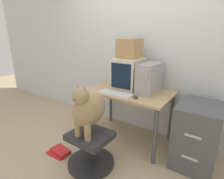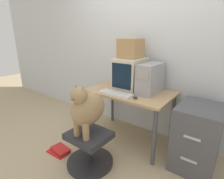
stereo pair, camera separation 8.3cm
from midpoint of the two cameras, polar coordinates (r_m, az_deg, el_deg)
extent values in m
plane|color=tan|center=(2.53, -0.15, -18.95)|extent=(12.00, 12.00, 0.00)
cube|color=silver|center=(2.73, 9.54, 12.93)|extent=(8.00, 0.05, 2.60)
cube|color=tan|center=(2.47, 4.62, -0.70)|extent=(1.17, 0.72, 0.03)
cylinder|color=#4C4C51|center=(2.68, -9.05, -8.05)|extent=(0.05, 0.05, 0.72)
cylinder|color=#4C4C51|center=(2.16, 12.76, -14.92)|extent=(0.05, 0.05, 0.72)
cylinder|color=#4C4C51|center=(3.11, -1.18, -4.10)|extent=(0.05, 0.05, 0.72)
cylinder|color=#4C4C51|center=(2.68, 17.89, -8.67)|extent=(0.05, 0.05, 0.72)
cube|color=beige|center=(2.54, 4.62, 5.31)|extent=(0.37, 0.44, 0.44)
cube|color=black|center=(2.36, 1.85, 4.38)|extent=(0.30, 0.01, 0.34)
cube|color=#99999E|center=(2.39, 11.22, 3.71)|extent=(0.21, 0.46, 0.39)
cube|color=#9E998E|center=(2.16, 8.82, 4.83)|extent=(0.16, 0.01, 0.11)
cube|color=silver|center=(2.29, 0.20, -1.33)|extent=(0.45, 0.16, 0.02)
cube|color=silver|center=(2.29, 0.20, -0.99)|extent=(0.42, 0.13, 0.00)
ellipsoid|color=#333333|center=(2.16, 6.61, -2.51)|extent=(0.06, 0.04, 0.04)
cylinder|color=#262628|center=(2.32, -7.89, -22.49)|extent=(0.56, 0.56, 0.04)
cylinder|color=#262628|center=(2.21, -8.09, -18.98)|extent=(0.05, 0.05, 0.31)
cube|color=#2D2D33|center=(2.10, -8.32, -14.77)|extent=(0.46, 0.41, 0.07)
ellipsoid|color=#9E7F56|center=(1.96, -8.47, -6.37)|extent=(0.26, 0.46, 0.37)
cylinder|color=#9E7F56|center=(2.01, -12.26, -12.10)|extent=(0.07, 0.07, 0.20)
cylinder|color=#9E7F56|center=(1.92, -9.24, -13.43)|extent=(0.07, 0.07, 0.20)
sphere|color=#9E7F56|center=(1.81, -11.47, -2.09)|extent=(0.18, 0.18, 0.18)
cone|color=brown|center=(1.76, -13.29, -3.19)|extent=(0.08, 0.09, 0.08)
cone|color=#9E7F56|center=(1.82, -12.47, 0.50)|extent=(0.06, 0.06, 0.08)
cone|color=#9E7F56|center=(1.76, -10.31, -0.02)|extent=(0.06, 0.06, 0.08)
torus|color=blue|center=(1.84, -10.86, -3.84)|extent=(0.13, 0.13, 0.02)
cube|color=#4C4C51|center=(2.32, 24.92, -13.34)|extent=(0.46, 0.58, 0.76)
cube|color=beige|center=(2.00, 23.79, -13.89)|extent=(0.16, 0.01, 0.02)
cube|color=beige|center=(2.14, 22.88, -20.02)|extent=(0.16, 0.01, 0.02)
cube|color=#A87F51|center=(2.49, 4.82, 13.22)|extent=(0.29, 0.29, 0.26)
cube|color=beige|center=(2.49, 4.90, 16.28)|extent=(0.04, 0.28, 0.00)
cube|color=red|center=(2.57, -18.02, -19.08)|extent=(0.29, 0.20, 0.02)
cube|color=red|center=(2.55, -17.47, -18.77)|extent=(0.25, 0.15, 0.02)
cube|color=red|center=(2.54, -17.45, -18.36)|extent=(0.27, 0.19, 0.02)
camera|label=1|loc=(0.04, -91.06, -0.33)|focal=28.00mm
camera|label=2|loc=(0.04, 88.94, 0.33)|focal=28.00mm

